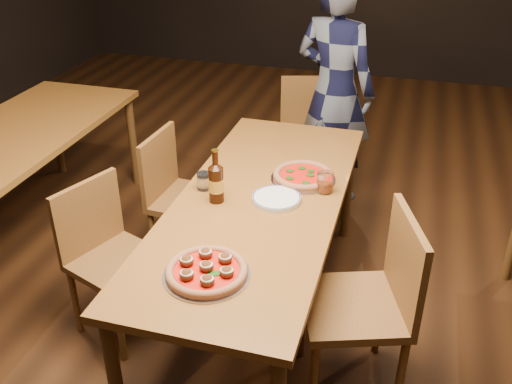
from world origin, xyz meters
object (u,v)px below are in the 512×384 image
(chair_main_e, at_px, (353,305))
(amber_glass, at_px, (325,182))
(water_glass, at_px, (204,181))
(table_main, at_px, (259,212))
(pizza_margherita, at_px, (303,176))
(chair_end, at_px, (313,145))
(chair_main_nw, at_px, (118,261))
(pizza_meatball, at_px, (207,271))
(chair_main_sw, at_px, (190,199))
(beer_bottle, at_px, (216,183))
(plate_stack, at_px, (276,199))
(table_left, at_px, (8,148))
(diner, at_px, (334,90))

(chair_main_e, bearing_deg, amber_glass, -174.74)
(water_glass, distance_m, amber_glass, 0.62)
(table_main, xyz_separation_m, pizza_margherita, (0.17, 0.27, 0.09))
(chair_end, relative_size, water_glass, 10.73)
(table_main, bearing_deg, chair_main_e, -32.75)
(chair_main_nw, distance_m, pizza_meatball, 0.81)
(water_glass, bearing_deg, pizza_meatball, -68.60)
(chair_main_nw, height_order, chair_main_sw, chair_main_sw)
(table_main, bearing_deg, beer_bottle, -160.48)
(plate_stack, height_order, water_glass, water_glass)
(beer_bottle, bearing_deg, plate_stack, 16.01)
(chair_main_sw, bearing_deg, pizza_meatball, -150.32)
(chair_main_sw, bearing_deg, chair_main_e, -120.88)
(table_main, distance_m, amber_glass, 0.37)
(table_main, xyz_separation_m, plate_stack, (0.09, 0.01, 0.08))
(pizza_meatball, xyz_separation_m, amber_glass, (0.34, 0.82, 0.03))
(chair_main_sw, height_order, pizza_meatball, chair_main_sw)
(amber_glass, bearing_deg, table_main, -150.24)
(table_left, xyz_separation_m, chair_main_e, (2.24, -0.65, -0.19))
(beer_bottle, bearing_deg, pizza_meatball, -74.40)
(water_glass, bearing_deg, amber_glass, 13.33)
(chair_main_sw, bearing_deg, chair_end, -29.64)
(diner, bearing_deg, water_glass, 93.36)
(table_left, relative_size, pizza_meatball, 5.64)
(plate_stack, height_order, beer_bottle, beer_bottle)
(table_main, bearing_deg, plate_stack, 7.72)
(chair_end, xyz_separation_m, water_glass, (-0.34, -1.26, 0.32))
(diner, bearing_deg, plate_stack, 108.16)
(chair_main_nw, xyz_separation_m, beer_bottle, (0.47, 0.21, 0.41))
(table_left, height_order, chair_main_e, chair_main_e)
(beer_bottle, bearing_deg, diner, 78.10)
(pizza_meatball, relative_size, pizza_margherita, 1.04)
(chair_main_sw, xyz_separation_m, chair_main_e, (1.08, -0.74, 0.04))
(plate_stack, xyz_separation_m, beer_bottle, (-0.28, -0.08, 0.09))
(table_main, relative_size, water_glass, 22.43)
(chair_end, relative_size, diner, 0.58)
(table_main, xyz_separation_m, chair_end, (0.04, 1.29, -0.20))
(table_left, bearing_deg, pizza_margherita, -1.02)
(chair_main_sw, xyz_separation_m, amber_glass, (0.85, -0.23, 0.36))
(water_glass, bearing_deg, plate_stack, -2.58)
(chair_main_sw, height_order, water_glass, chair_main_sw)
(beer_bottle, bearing_deg, pizza_margherita, 42.69)
(chair_end, bearing_deg, pizza_meatball, -109.68)
(chair_main_nw, xyz_separation_m, pizza_margherita, (0.84, 0.55, 0.34))
(table_left, xyz_separation_m, water_glass, (1.40, -0.27, 0.12))
(chair_main_nw, bearing_deg, chair_end, -3.72)
(chair_main_e, bearing_deg, plate_stack, -147.82)
(chair_main_nw, distance_m, water_glass, 0.60)
(table_left, height_order, pizza_margherita, pizza_margherita)
(chair_main_e, distance_m, pizza_meatball, 0.71)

